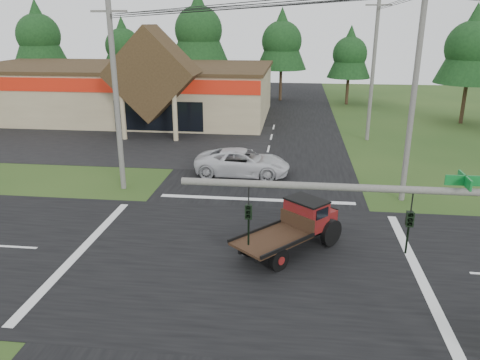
# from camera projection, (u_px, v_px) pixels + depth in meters

# --- Properties ---
(ground) EXTENTS (120.00, 120.00, 0.00)m
(ground) POSITION_uv_depth(u_px,v_px,m) (242.00, 260.00, 19.34)
(ground) COLOR #223F16
(ground) RESTS_ON ground
(road_ns) EXTENTS (12.00, 120.00, 0.02)m
(road_ns) POSITION_uv_depth(u_px,v_px,m) (242.00, 260.00, 19.34)
(road_ns) COLOR black
(road_ns) RESTS_ON ground
(road_ew) EXTENTS (120.00, 12.00, 0.02)m
(road_ew) POSITION_uv_depth(u_px,v_px,m) (242.00, 260.00, 19.34)
(road_ew) COLOR black
(road_ew) RESTS_ON ground
(parking_apron) EXTENTS (28.00, 14.00, 0.02)m
(parking_apron) POSITION_uv_depth(u_px,v_px,m) (101.00, 141.00, 38.77)
(parking_apron) COLOR black
(parking_apron) RESTS_ON ground
(cvs_building) EXTENTS (30.40, 18.20, 9.19)m
(cvs_building) POSITION_uv_depth(u_px,v_px,m) (123.00, 90.00, 48.02)
(cvs_building) COLOR tan
(cvs_building) RESTS_ON ground
(traffic_signal_mast) EXTENTS (8.12, 0.24, 7.00)m
(traffic_signal_mast) POSITION_uv_depth(u_px,v_px,m) (467.00, 260.00, 10.21)
(traffic_signal_mast) COLOR #595651
(traffic_signal_mast) RESTS_ON ground
(utility_pole_nw) EXTENTS (2.00, 0.30, 10.50)m
(utility_pole_nw) POSITION_uv_depth(u_px,v_px,m) (116.00, 97.00, 26.03)
(utility_pole_nw) COLOR #595651
(utility_pole_nw) RESTS_ON ground
(utility_pole_ne) EXTENTS (2.00, 0.30, 11.50)m
(utility_pole_ne) POSITION_uv_depth(u_px,v_px,m) (414.00, 93.00, 24.08)
(utility_pole_ne) COLOR #595651
(utility_pole_ne) RESTS_ON ground
(utility_pole_n) EXTENTS (2.00, 0.30, 11.20)m
(utility_pole_n) POSITION_uv_depth(u_px,v_px,m) (373.00, 70.00, 37.29)
(utility_pole_n) COLOR #595651
(utility_pole_n) RESTS_ON ground
(tree_row_a) EXTENTS (6.72, 6.72, 12.12)m
(tree_row_a) POSITION_uv_depth(u_px,v_px,m) (38.00, 33.00, 57.74)
(tree_row_a) COLOR #332316
(tree_row_a) RESTS_ON ground
(tree_row_b) EXTENTS (5.60, 5.60, 10.10)m
(tree_row_b) POSITION_uv_depth(u_px,v_px,m) (123.00, 44.00, 58.93)
(tree_row_b) COLOR #332316
(tree_row_b) RESTS_ON ground
(tree_row_c) EXTENTS (7.28, 7.28, 13.13)m
(tree_row_c) POSITION_uv_depth(u_px,v_px,m) (199.00, 28.00, 56.22)
(tree_row_c) COLOR #332316
(tree_row_c) RESTS_ON ground
(tree_row_d) EXTENTS (6.16, 6.16, 11.11)m
(tree_row_d) POSITION_uv_depth(u_px,v_px,m) (282.00, 39.00, 56.47)
(tree_row_d) COLOR #332316
(tree_row_d) RESTS_ON ground
(tree_row_e) EXTENTS (5.04, 5.04, 9.09)m
(tree_row_e) POSITION_uv_depth(u_px,v_px,m) (350.00, 52.00, 54.13)
(tree_row_e) COLOR #332316
(tree_row_e) RESTS_ON ground
(tree_side_ne) EXTENTS (6.16, 6.16, 11.11)m
(tree_side_ne) POSITION_uv_depth(u_px,v_px,m) (472.00, 45.00, 43.17)
(tree_side_ne) COLOR #332316
(tree_side_ne) RESTS_ON ground
(antique_flatbed_truck) EXTENTS (4.91, 5.19, 2.17)m
(antique_flatbed_truck) POSITION_uv_depth(u_px,v_px,m) (290.00, 228.00, 19.76)
(antique_flatbed_truck) COLOR #5D140D
(antique_flatbed_truck) RESTS_ON ground
(white_pickup) EXTENTS (6.08, 2.92, 1.67)m
(white_pickup) POSITION_uv_depth(u_px,v_px,m) (243.00, 162.00, 29.91)
(white_pickup) COLOR silver
(white_pickup) RESTS_ON ground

